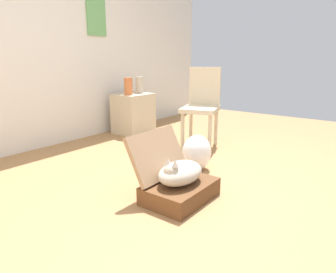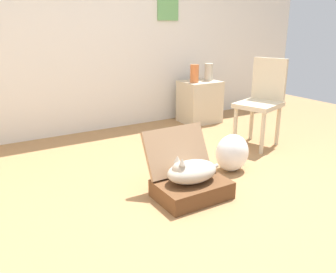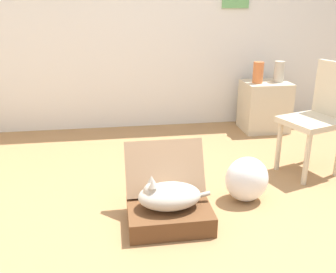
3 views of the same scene
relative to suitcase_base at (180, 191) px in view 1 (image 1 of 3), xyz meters
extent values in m
plane|color=#9E7247|center=(0.30, -0.01, -0.07)|extent=(7.68, 7.68, 0.00)
cube|color=silver|center=(0.30, 2.25, 1.23)|extent=(6.40, 0.12, 2.60)
cube|color=#65A55D|center=(1.10, 2.17, 1.57)|extent=(0.31, 0.02, 0.53)
cube|color=brown|center=(0.00, 0.00, 0.00)|extent=(0.57, 0.40, 0.14)
cube|color=#9B7756|center=(0.00, 0.22, 0.26)|extent=(0.57, 0.21, 0.38)
ellipsoid|color=#B2A899|center=(0.00, 0.00, 0.15)|extent=(0.42, 0.28, 0.17)
sphere|color=#B2A899|center=(-0.12, 0.00, 0.20)|extent=(0.12, 0.12, 0.12)
cone|color=#B2A899|center=(-0.12, -0.03, 0.27)|extent=(0.05, 0.05, 0.05)
cone|color=#B2A899|center=(-0.12, 0.03, 0.27)|extent=(0.05, 0.05, 0.05)
cylinder|color=#B2A899|center=(0.19, 0.04, 0.11)|extent=(0.20, 0.03, 0.07)
ellipsoid|color=white|center=(0.63, 0.25, 0.11)|extent=(0.33, 0.27, 0.35)
cube|color=beige|center=(1.42, 1.84, 0.22)|extent=(0.52, 0.44, 0.58)
cylinder|color=#CC6B38|center=(1.29, 1.80, 0.63)|extent=(0.12, 0.12, 0.24)
cylinder|color=#B7AD99|center=(1.55, 1.82, 0.63)|extent=(0.11, 0.11, 0.24)
cylinder|color=beige|center=(1.11, 0.74, 0.16)|extent=(0.04, 0.04, 0.45)
cylinder|color=beige|center=(1.21, 0.43, 0.16)|extent=(0.04, 0.04, 0.45)
cylinder|color=beige|center=(1.47, 0.86, 0.16)|extent=(0.04, 0.04, 0.45)
cylinder|color=beige|center=(1.57, 0.55, 0.16)|extent=(0.04, 0.04, 0.45)
cube|color=beige|center=(1.34, 0.65, 0.41)|extent=(0.58, 0.54, 0.05)
cube|color=beige|center=(1.54, 0.71, 0.67)|extent=(0.16, 0.39, 0.47)
camera|label=1|loc=(-1.80, -1.25, 1.00)|focal=32.50mm
camera|label=2|loc=(-1.46, -2.04, 1.24)|focal=37.10mm
camera|label=3|loc=(-0.33, -2.15, 1.37)|focal=39.39mm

